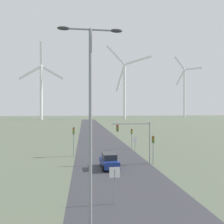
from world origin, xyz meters
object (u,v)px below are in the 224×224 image
traffic_light_post_mid_right (132,134)px  traffic_light_mast_overhead (136,133)px  wind_turbine_left (41,86)px  stop_sign_near (115,178)px  car_approaching (109,161)px  stop_sign_far (135,142)px  traffic_light_post_mid_left (74,135)px  wind_turbine_center (124,85)px  wind_turbine_right (184,89)px  traffic_light_post_near_right (153,143)px  streetlamp (90,108)px  traffic_light_post_near_left (74,136)px

traffic_light_post_mid_right → traffic_light_mast_overhead: (-1.80, -10.61, 1.33)m
wind_turbine_left → stop_sign_near: bearing=-77.6°
stop_sign_near → wind_turbine_left: (-35.51, 162.11, 24.38)m
traffic_light_post_mid_right → car_approaching: (-5.59, -12.49, -1.79)m
stop_sign_far → traffic_light_post_mid_left: bearing=-177.9°
car_approaching → wind_turbine_center: size_ratio=0.07×
traffic_light_post_mid_left → car_approaching: 9.11m
stop_sign_far → wind_turbine_right: bearing=62.1°
traffic_light_post_mid_right → traffic_light_post_near_right: bearing=-88.1°
traffic_light_post_mid_left → traffic_light_mast_overhead: traffic_light_mast_overhead is taller
traffic_light_post_mid_left → wind_turbine_left: (-31.70, 144.49, 23.07)m
wind_turbine_left → wind_turbine_right: wind_turbine_right is taller
traffic_light_post_near_right → traffic_light_mast_overhead: (-2.18, 0.60, 1.31)m
traffic_light_mast_overhead → traffic_light_post_near_right: bearing=-15.4°
stop_sign_near → wind_turbine_left: size_ratio=0.05×
streetlamp → traffic_light_post_mid_left: 22.02m
traffic_light_post_mid_left → stop_sign_near: bearing=-77.8°
traffic_light_post_mid_left → wind_turbine_right: wind_turbine_right is taller
traffic_light_post_mid_left → wind_turbine_right: (106.31, 183.05, 26.86)m
traffic_light_mast_overhead → car_approaching: size_ratio=1.31×
traffic_light_post_mid_left → wind_turbine_center: wind_turbine_center is taller
traffic_light_post_mid_right → traffic_light_post_near_left: bearing=-155.3°
traffic_light_post_near_right → stop_sign_near: bearing=-120.6°
stop_sign_near → wind_turbine_right: 227.09m
stop_sign_far → traffic_light_post_near_left: size_ratio=0.67×
traffic_light_post_near_right → wind_turbine_center: wind_turbine_center is taller
traffic_light_post_mid_right → wind_turbine_right: wind_turbine_right is taller
traffic_light_post_mid_left → streetlamp: bearing=-85.0°
streetlamp → wind_turbine_center: wind_turbine_center is taller
traffic_light_post_near_left → traffic_light_mast_overhead: traffic_light_mast_overhead is taller
traffic_light_mast_overhead → streetlamp: bearing=-112.2°
car_approaching → stop_sign_far: bearing=57.0°
streetlamp → wind_turbine_center: 175.40m
streetlamp → traffic_light_post_mid_right: bearing=72.7°
traffic_light_post_mid_left → wind_turbine_center: bearing=76.4°
wind_turbine_center → traffic_light_post_near_right: bearing=-99.4°
traffic_light_post_near_right → streetlamp: bearing=-119.5°
wind_turbine_left → wind_turbine_right: (138.01, 38.57, 3.79)m
traffic_light_post_mid_right → traffic_light_mast_overhead: size_ratio=0.66×
traffic_light_post_near_right → wind_turbine_left: bearing=105.7°
stop_sign_far → traffic_light_post_mid_right: bearing=84.2°
stop_sign_near → traffic_light_post_mid_right: traffic_light_post_mid_right is taller
traffic_light_post_near_left → stop_sign_near: bearing=-77.9°
traffic_light_mast_overhead → wind_turbine_center: wind_turbine_center is taller
wind_turbine_center → wind_turbine_left: bearing=-176.2°
car_approaching → wind_turbine_left: (-36.28, 152.01, 25.41)m
traffic_light_post_near_left → traffic_light_post_mid_right: traffic_light_post_near_left is taller
stop_sign_near → traffic_light_post_mid_right: size_ratio=0.76×
car_approaching → traffic_light_post_near_right: bearing=12.1°
wind_turbine_right → traffic_light_post_near_left: bearing=-120.2°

